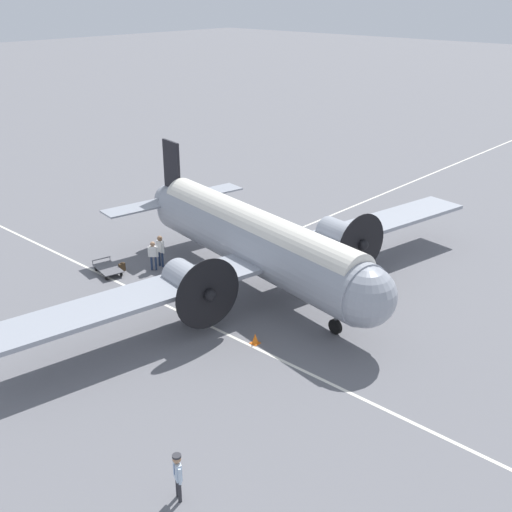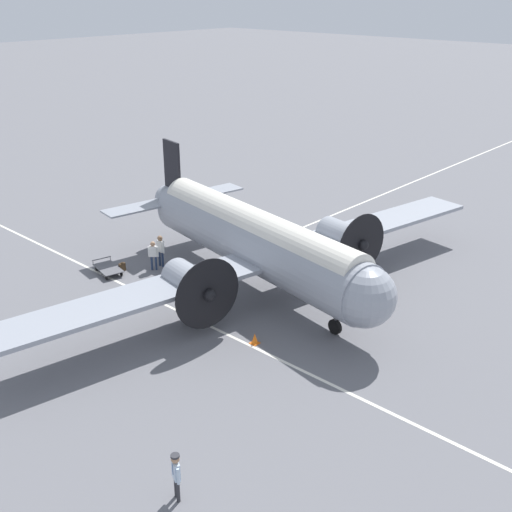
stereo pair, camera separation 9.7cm
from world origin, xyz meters
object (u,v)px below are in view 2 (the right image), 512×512
at_px(passenger_boarding, 160,248).
at_px(ramp_agent, 153,253).
at_px(baggage_cart, 108,268).
at_px(crew_foreground, 176,472).
at_px(suitcase_near_door, 122,267).
at_px(airliner_main, 262,243).
at_px(traffic_cone, 255,339).

relative_size(passenger_boarding, ramp_agent, 1.09).
bearing_deg(baggage_cart, passenger_boarding, 74.44).
xyz_separation_m(ramp_agent, baggage_cart, (1.94, -1.46, -0.73)).
height_order(crew_foreground, suitcase_near_door, crew_foreground).
bearing_deg(airliner_main, suitcase_near_door, -146.18).
relative_size(suitcase_near_door, traffic_cone, 1.03).
distance_m(passenger_boarding, suitcase_near_door, 2.29).
xyz_separation_m(crew_foreground, traffic_cone, (-8.22, -4.41, -0.81)).
relative_size(passenger_boarding, suitcase_near_door, 3.61).
height_order(ramp_agent, traffic_cone, ramp_agent).
relative_size(baggage_cart, traffic_cone, 4.22).
bearing_deg(traffic_cone, passenger_boarding, -105.52).
bearing_deg(passenger_boarding, ramp_agent, -80.92).
bearing_deg(airliner_main, ramp_agent, -152.40).
bearing_deg(baggage_cart, ramp_agent, 65.89).
relative_size(passenger_boarding, traffic_cone, 3.70).
relative_size(airliner_main, crew_foreground, 16.59).
height_order(passenger_boarding, baggage_cart, passenger_boarding).
distance_m(suitcase_near_door, traffic_cone, 10.41).
relative_size(crew_foreground, ramp_agent, 1.00).
bearing_deg(ramp_agent, baggage_cart, -167.98).
bearing_deg(suitcase_near_door, ramp_agent, 137.77).
height_order(airliner_main, suitcase_near_door, airliner_main).
bearing_deg(crew_foreground, ramp_agent, -11.65).
xyz_separation_m(crew_foreground, passenger_boarding, (-10.81, -13.75, 0.06)).
bearing_deg(ramp_agent, crew_foreground, -77.76).
bearing_deg(passenger_boarding, airliner_main, 12.01).
xyz_separation_m(suitcase_near_door, traffic_cone, (0.75, 10.38, -0.01)).
relative_size(ramp_agent, suitcase_near_door, 3.33).
xyz_separation_m(airliner_main, traffic_cone, (3.93, 3.14, -2.41)).
relative_size(airliner_main, traffic_cone, 56.67).
distance_m(passenger_boarding, baggage_cart, 2.98).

